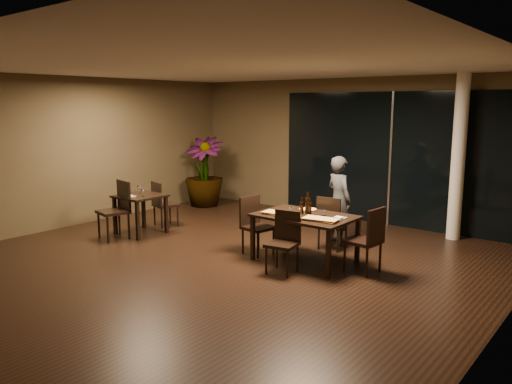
{
  "coord_description": "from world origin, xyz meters",
  "views": [
    {
      "loc": [
        5.13,
        -5.59,
        2.45
      ],
      "look_at": [
        0.18,
        0.6,
        1.05
      ],
      "focal_mm": 35.0,
      "sensor_mm": 36.0,
      "label": 1
    }
  ],
  "objects_px": {
    "side_table": "(140,202)",
    "bottle_b": "(310,206)",
    "chair_side_far": "(162,202)",
    "bottle_c": "(308,203)",
    "diner": "(339,200)",
    "chair_main_near": "(284,238)",
    "chair_main_left": "(255,222)",
    "chair_main_right": "(368,237)",
    "bottle_a": "(302,206)",
    "potted_plant": "(204,172)",
    "chair_main_far": "(331,220)",
    "chair_side_near": "(118,206)",
    "main_table": "(305,220)"
  },
  "relations": [
    {
      "from": "chair_side_far",
      "to": "diner",
      "type": "bearing_deg",
      "value": -145.86
    },
    {
      "from": "side_table",
      "to": "chair_main_left",
      "type": "height_order",
      "value": "chair_main_left"
    },
    {
      "from": "chair_main_far",
      "to": "diner",
      "type": "height_order",
      "value": "diner"
    },
    {
      "from": "chair_main_far",
      "to": "chair_main_right",
      "type": "xyz_separation_m",
      "value": [
        1.03,
        -0.7,
        0.03
      ]
    },
    {
      "from": "bottle_a",
      "to": "bottle_b",
      "type": "relative_size",
      "value": 0.96
    },
    {
      "from": "bottle_c",
      "to": "potted_plant",
      "type": "bearing_deg",
      "value": 154.4
    },
    {
      "from": "chair_main_near",
      "to": "chair_side_far",
      "type": "relative_size",
      "value": 0.98
    },
    {
      "from": "chair_main_far",
      "to": "chair_side_near",
      "type": "height_order",
      "value": "chair_side_near"
    },
    {
      "from": "chair_main_far",
      "to": "diner",
      "type": "xyz_separation_m",
      "value": [
        -0.1,
        0.43,
        0.27
      ]
    },
    {
      "from": "chair_side_far",
      "to": "chair_main_right",
      "type": "bearing_deg",
      "value": -164.26
    },
    {
      "from": "chair_main_right",
      "to": "potted_plant",
      "type": "xyz_separation_m",
      "value": [
        -5.35,
        2.06,
        0.29
      ]
    },
    {
      "from": "chair_main_far",
      "to": "chair_main_right",
      "type": "distance_m",
      "value": 1.25
    },
    {
      "from": "chair_main_far",
      "to": "chair_main_left",
      "type": "bearing_deg",
      "value": 41.26
    },
    {
      "from": "bottle_a",
      "to": "bottle_c",
      "type": "relative_size",
      "value": 0.78
    },
    {
      "from": "chair_main_left",
      "to": "bottle_a",
      "type": "relative_size",
      "value": 3.56
    },
    {
      "from": "potted_plant",
      "to": "diner",
      "type": "bearing_deg",
      "value": -12.4
    },
    {
      "from": "main_table",
      "to": "chair_side_far",
      "type": "xyz_separation_m",
      "value": [
        -3.5,
        0.12,
        -0.16
      ]
    },
    {
      "from": "chair_side_far",
      "to": "bottle_a",
      "type": "distance_m",
      "value": 3.46
    },
    {
      "from": "chair_side_far",
      "to": "bottle_a",
      "type": "height_order",
      "value": "bottle_a"
    },
    {
      "from": "chair_side_near",
      "to": "bottle_a",
      "type": "bearing_deg",
      "value": 27.69
    },
    {
      "from": "chair_main_near",
      "to": "diner",
      "type": "xyz_separation_m",
      "value": [
        -0.13,
        1.82,
        0.28
      ]
    },
    {
      "from": "chair_main_left",
      "to": "chair_side_near",
      "type": "height_order",
      "value": "chair_side_near"
    },
    {
      "from": "chair_main_left",
      "to": "chair_main_right",
      "type": "distance_m",
      "value": 1.94
    },
    {
      "from": "main_table",
      "to": "potted_plant",
      "type": "bearing_deg",
      "value": 153.34
    },
    {
      "from": "side_table",
      "to": "diner",
      "type": "bearing_deg",
      "value": 27.84
    },
    {
      "from": "chair_side_far",
      "to": "bottle_c",
      "type": "bearing_deg",
      "value": -164.22
    },
    {
      "from": "chair_main_left",
      "to": "chair_main_right",
      "type": "relative_size",
      "value": 0.96
    },
    {
      "from": "chair_main_far",
      "to": "potted_plant",
      "type": "relative_size",
      "value": 0.55
    },
    {
      "from": "main_table",
      "to": "chair_main_near",
      "type": "bearing_deg",
      "value": -87.57
    },
    {
      "from": "chair_side_far",
      "to": "bottle_a",
      "type": "relative_size",
      "value": 3.45
    },
    {
      "from": "main_table",
      "to": "chair_main_right",
      "type": "height_order",
      "value": "chair_main_right"
    },
    {
      "from": "chair_side_far",
      "to": "bottle_a",
      "type": "xyz_separation_m",
      "value": [
        3.44,
        -0.11,
        0.37
      ]
    },
    {
      "from": "side_table",
      "to": "chair_main_far",
      "type": "xyz_separation_m",
      "value": [
        3.4,
        1.31,
        -0.11
      ]
    },
    {
      "from": "chair_main_far",
      "to": "chair_side_near",
      "type": "bearing_deg",
      "value": 21.58
    },
    {
      "from": "chair_main_near",
      "to": "chair_side_near",
      "type": "relative_size",
      "value": 0.85
    },
    {
      "from": "bottle_a",
      "to": "chair_main_far",
      "type": "bearing_deg",
      "value": 85.32
    },
    {
      "from": "chair_main_right",
      "to": "chair_side_near",
      "type": "bearing_deg",
      "value": -71.83
    },
    {
      "from": "diner",
      "to": "chair_main_near",
      "type": "bearing_deg",
      "value": 117.16
    },
    {
      "from": "side_table",
      "to": "bottle_b",
      "type": "distance_m",
      "value": 3.52
    },
    {
      "from": "potted_plant",
      "to": "chair_main_right",
      "type": "bearing_deg",
      "value": -21.08
    },
    {
      "from": "chair_side_far",
      "to": "bottle_c",
      "type": "xyz_separation_m",
      "value": [
        3.47,
        -0.01,
        0.41
      ]
    },
    {
      "from": "chair_main_far",
      "to": "chair_main_right",
      "type": "bearing_deg",
      "value": 140.25
    },
    {
      "from": "main_table",
      "to": "diner",
      "type": "height_order",
      "value": "diner"
    },
    {
      "from": "chair_main_near",
      "to": "chair_side_far",
      "type": "height_order",
      "value": "chair_side_far"
    },
    {
      "from": "chair_main_far",
      "to": "potted_plant",
      "type": "bearing_deg",
      "value": -23.0
    },
    {
      "from": "side_table",
      "to": "bottle_b",
      "type": "bearing_deg",
      "value": 8.61
    },
    {
      "from": "bottle_a",
      "to": "chair_main_near",
      "type": "bearing_deg",
      "value": -81.01
    },
    {
      "from": "chair_main_left",
      "to": "diner",
      "type": "distance_m",
      "value": 1.61
    },
    {
      "from": "bottle_a",
      "to": "bottle_c",
      "type": "xyz_separation_m",
      "value": [
        0.04,
        0.1,
        0.04
      ]
    },
    {
      "from": "potted_plant",
      "to": "bottle_b",
      "type": "height_order",
      "value": "potted_plant"
    }
  ]
}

